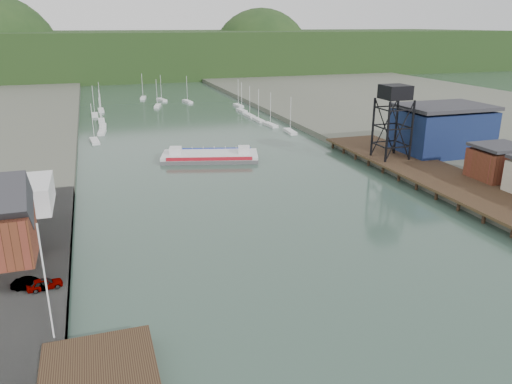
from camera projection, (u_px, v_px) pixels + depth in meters
ground at (404, 346)px, 49.82m from camera, size 600.00×600.00×0.00m
east_pier at (434, 173)px, 100.63m from camera, size 14.00×70.00×2.45m
flagpole at (46, 283)px, 46.64m from camera, size 0.16×0.16×12.00m
lift_tower at (395, 97)px, 107.33m from camera, size 6.50×6.50×16.00m
blue_shed at (442, 130)px, 116.31m from camera, size 20.50×14.50×11.30m
marina_sailboats at (175, 115)px, 174.34m from camera, size 57.71×92.65×0.90m
distant_hills at (126, 57)px, 316.52m from camera, size 500.00×120.00×80.00m
chain_ferry at (210, 156)px, 117.60m from camera, size 23.84×14.42×3.21m
car_west_a at (44, 284)px, 57.24m from camera, size 4.14×2.26×1.34m
car_west_b at (30, 284)px, 57.16m from camera, size 4.32×2.75×1.34m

